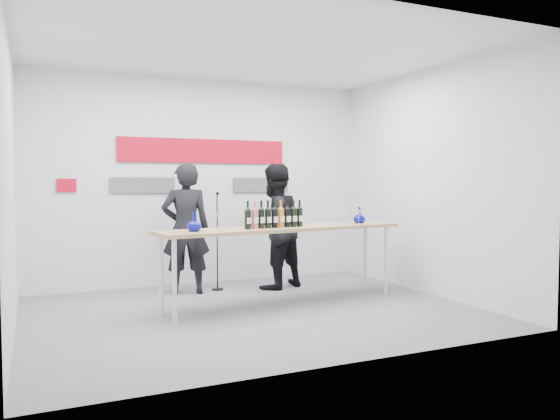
{
  "coord_description": "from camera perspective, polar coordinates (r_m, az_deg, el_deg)",
  "views": [
    {
      "loc": [
        -2.3,
        -5.8,
        1.5
      ],
      "look_at": [
        0.48,
        0.33,
        1.15
      ],
      "focal_mm": 35.0,
      "sensor_mm": 36.0,
      "label": 1
    }
  ],
  "objects": [
    {
      "name": "mic_stand",
      "position": [
        7.62,
        -6.56,
        -5.23
      ],
      "size": [
        0.16,
        0.16,
        1.36
      ],
      "rotation": [
        0.0,
        0.0,
        0.43
      ],
      "color": "black",
      "rests_on": "ground"
    },
    {
      "name": "glasses_left",
      "position": [
        6.27,
        -6.02,
        -1.24
      ],
      "size": [
        0.18,
        0.23,
        0.18
      ],
      "color": "silver",
      "rests_on": "tasting_table"
    },
    {
      "name": "signage",
      "position": [
        8.1,
        -8.27,
        5.12
      ],
      "size": [
        3.38,
        0.02,
        0.79
      ],
      "color": "#BB081C",
      "rests_on": "back_wall"
    },
    {
      "name": "decanter_left",
      "position": [
        6.11,
        -8.96,
        -1.22
      ],
      "size": [
        0.16,
        0.16,
        0.21
      ],
      "primitive_type": null,
      "color": "#070A8E",
      "rests_on": "tasting_table"
    },
    {
      "name": "tasting_table",
      "position": [
        6.67,
        0.35,
        -2.38
      ],
      "size": [
        3.22,
        1.0,
        0.95
      ],
      "rotation": [
        0.0,
        0.0,
        0.12
      ],
      "color": "tan",
      "rests_on": "ground"
    },
    {
      "name": "presenter_left",
      "position": [
        7.38,
        -9.82,
        -1.94
      ],
      "size": [
        0.7,
        0.52,
        1.75
      ],
      "primitive_type": "imported",
      "rotation": [
        0.0,
        0.0,
        2.96
      ],
      "color": "black",
      "rests_on": "ground"
    },
    {
      "name": "glasses_right",
      "position": [
        7.13,
        6.16,
        -0.73
      ],
      "size": [
        0.58,
        0.27,
        0.18
      ],
      "color": "silver",
      "rests_on": "tasting_table"
    },
    {
      "name": "wine_bottles",
      "position": [
        6.52,
        -0.59,
        -0.41
      ],
      "size": [
        0.8,
        0.17,
        0.33
      ],
      "rotation": [
        0.0,
        0.0,
        0.12
      ],
      "color": "black",
      "rests_on": "tasting_table"
    },
    {
      "name": "ground",
      "position": [
        6.42,
        -2.71,
        -10.54
      ],
      "size": [
        5.0,
        5.0,
        0.0
      ],
      "primitive_type": "plane",
      "color": "slate",
      "rests_on": "ground"
    },
    {
      "name": "presenter_right",
      "position": [
        7.65,
        -0.61,
        -1.71
      ],
      "size": [
        1.03,
        0.92,
        1.75
      ],
      "primitive_type": "imported",
      "rotation": [
        0.0,
        0.0,
        3.49
      ],
      "color": "black",
      "rests_on": "ground"
    },
    {
      "name": "decanter_right",
      "position": [
        7.32,
        8.29,
        -0.52
      ],
      "size": [
        0.16,
        0.16,
        0.21
      ],
      "primitive_type": null,
      "color": "#070A8E",
      "rests_on": "tasting_table"
    },
    {
      "name": "back_wall",
      "position": [
        8.13,
        -7.94,
        2.95
      ],
      "size": [
        5.0,
        0.04,
        3.0
      ],
      "primitive_type": "cube",
      "color": "silver",
      "rests_on": "ground"
    }
  ]
}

